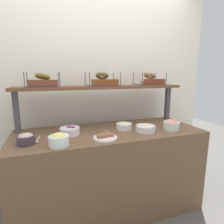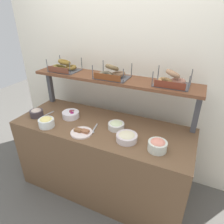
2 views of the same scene
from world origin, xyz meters
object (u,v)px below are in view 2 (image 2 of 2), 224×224
(serving_spoon_near_plate, at_px, (45,115))
(bagel_basket_cinnamon_raisin, at_px, (65,67))
(bagel_basket_poppy, at_px, (112,73))
(bowl_lox_spread, at_px, (157,145))
(serving_plate_white, at_px, (82,132))
(bowl_scallion_spread, at_px, (116,125))
(bowl_potato_salad, at_px, (127,137))
(bowl_egg_salad, at_px, (46,122))
(bowl_beet_salad, at_px, (71,114))
(serving_spoon_by_edge, at_px, (93,130))
(bowl_tuna_salad, at_px, (36,113))
(bagel_basket_everything, at_px, (172,80))

(serving_spoon_near_plate, relative_size, bagel_basket_cinnamon_raisin, 0.56)
(serving_spoon_near_plate, distance_m, bagel_basket_poppy, 0.88)
(bowl_lox_spread, distance_m, serving_plate_white, 0.72)
(bowl_scallion_spread, bearing_deg, serving_spoon_near_plate, -173.82)
(bowl_potato_salad, relative_size, bagel_basket_cinnamon_raisin, 0.61)
(bowl_egg_salad, xyz_separation_m, bagel_basket_poppy, (0.50, 0.50, 0.43))
(bowl_scallion_spread, bearing_deg, serving_plate_white, -140.92)
(bowl_egg_salad, xyz_separation_m, bagel_basket_cinnamon_raisin, (-0.10, 0.51, 0.43))
(serving_spoon_near_plate, xyz_separation_m, bagel_basket_poppy, (0.67, 0.33, 0.47))
(bowl_beet_salad, xyz_separation_m, serving_spoon_by_edge, (0.36, -0.13, -0.03))
(bowl_tuna_salad, xyz_separation_m, serving_spoon_by_edge, (0.71, 0.01, -0.04))
(bowl_potato_salad, bearing_deg, bowl_egg_salad, -172.34)
(bowl_scallion_spread, relative_size, serving_spoon_near_plate, 0.92)
(bowl_beet_salad, xyz_separation_m, bowl_scallion_spread, (0.54, -0.00, 0.00))
(bowl_scallion_spread, xyz_separation_m, serving_plate_white, (-0.27, -0.22, -0.03))
(bowl_potato_salad, bearing_deg, serving_spoon_near_plate, 176.78)
(bowl_lox_spread, height_order, serving_plate_white, bowl_lox_spread)
(bowl_tuna_salad, distance_m, serving_plate_white, 0.64)
(bowl_egg_salad, distance_m, bagel_basket_cinnamon_raisin, 0.67)
(bagel_basket_poppy, bearing_deg, bagel_basket_cinnamon_raisin, 178.73)
(bowl_scallion_spread, bearing_deg, bagel_basket_everything, 32.04)
(bagel_basket_poppy, height_order, bagel_basket_everything, bagel_basket_everything)
(bowl_egg_salad, bearing_deg, bowl_tuna_salad, 153.64)
(bowl_scallion_spread, bearing_deg, bagel_basket_poppy, 122.82)
(bowl_lox_spread, distance_m, bagel_basket_poppy, 0.84)
(serving_plate_white, bearing_deg, serving_spoon_by_edge, 48.01)
(bowl_egg_salad, distance_m, bowl_scallion_spread, 0.70)
(bowl_potato_salad, relative_size, bowl_lox_spread, 1.19)
(bowl_egg_salad, relative_size, bagel_basket_everything, 0.49)
(serving_plate_white, xyz_separation_m, serving_spoon_near_plate, (-0.56, 0.13, -0.00))
(bowl_beet_salad, height_order, bagel_basket_poppy, bagel_basket_poppy)
(bowl_scallion_spread, relative_size, serving_spoon_by_edge, 0.92)
(serving_plate_white, bearing_deg, serving_spoon_near_plate, 167.10)
(bagel_basket_poppy, bearing_deg, bagel_basket_everything, 2.76)
(bagel_basket_everything, bearing_deg, serving_spoon_near_plate, -164.03)
(serving_spoon_near_plate, bearing_deg, bagel_basket_poppy, 26.37)
(bagel_basket_poppy, bearing_deg, bowl_egg_salad, -135.05)
(serving_spoon_near_plate, xyz_separation_m, bagel_basket_everything, (1.25, 0.36, 0.47))
(bowl_potato_salad, xyz_separation_m, bagel_basket_everything, (0.26, 0.41, 0.44))
(bowl_beet_salad, bearing_deg, serving_spoon_by_edge, -20.36)
(bowl_beet_salad, bearing_deg, serving_spoon_near_plate, -161.49)
(bowl_beet_salad, bearing_deg, bagel_basket_cinnamon_raisin, 130.19)
(bowl_egg_salad, bearing_deg, serving_spoon_near_plate, 135.53)
(bowl_tuna_salad, bearing_deg, bowl_potato_salad, -0.64)
(bagel_basket_poppy, relative_size, bagel_basket_everything, 1.06)
(bowl_egg_salad, relative_size, serving_spoon_by_edge, 0.90)
(bowl_tuna_salad, bearing_deg, bowl_beet_salad, 21.02)
(bowl_scallion_spread, xyz_separation_m, bagel_basket_cinnamon_raisin, (-0.75, 0.25, 0.44))
(bowl_lox_spread, height_order, bowl_tuna_salad, bowl_lox_spread)
(bowl_beet_salad, xyz_separation_m, bowl_egg_salad, (-0.11, -0.26, 0.01))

